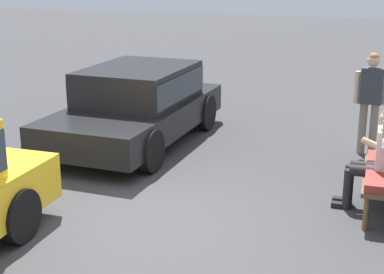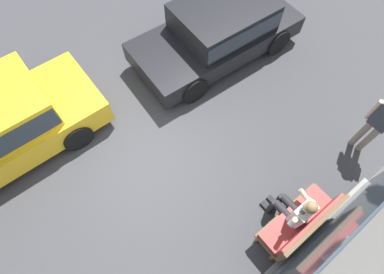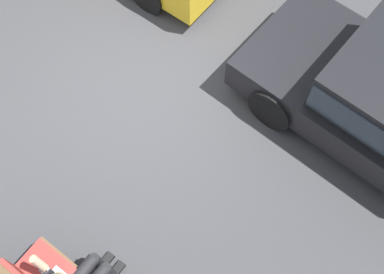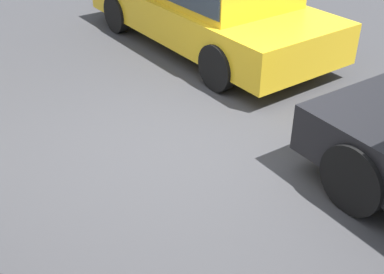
% 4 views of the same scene
% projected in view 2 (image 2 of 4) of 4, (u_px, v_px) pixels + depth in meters
% --- Properties ---
extents(ground_plane, '(60.00, 60.00, 0.00)m').
position_uv_depth(ground_plane, '(148.00, 160.00, 6.36)').
color(ground_plane, '#38383A').
extents(bench, '(1.52, 0.55, 1.04)m').
position_uv_depth(bench, '(303.00, 223.00, 5.14)').
color(bench, brown).
rests_on(bench, ground_plane).
extents(person_on_phone, '(0.73, 0.74, 1.38)m').
position_uv_depth(person_on_phone, '(295.00, 210.00, 5.12)').
color(person_on_phone, black).
rests_on(person_on_phone, ground_plane).
extents(parked_car_near, '(4.25, 2.12, 1.37)m').
position_uv_depth(parked_car_near, '(219.00, 29.00, 7.17)').
color(parked_car_near, black).
rests_on(parked_car_near, ground_plane).
extents(pedestrian_standing, '(0.21, 0.55, 1.73)m').
position_uv_depth(pedestrian_standing, '(381.00, 121.00, 5.63)').
color(pedestrian_standing, gray).
rests_on(pedestrian_standing, ground_plane).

